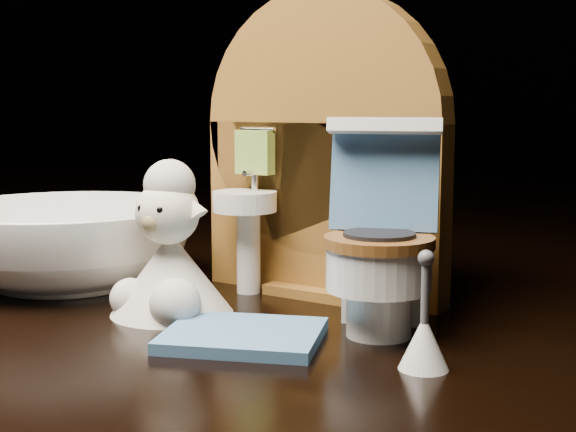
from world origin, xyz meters
name	(u,v)px	position (x,y,z in m)	size (l,w,h in m)	color
backdrop_panel	(321,163)	(0.00, 0.06, 0.07)	(0.13, 0.05, 0.15)	brown
toy_toilet	(382,254)	(0.05, 0.02, 0.03)	(0.05, 0.06, 0.09)	white
bath_mat	(243,336)	(0.01, -0.02, 0.00)	(0.06, 0.05, 0.00)	teal
toilet_brush	(424,338)	(0.09, -0.01, 0.01)	(0.02, 0.02, 0.04)	white
plush_lamb	(169,260)	(-0.04, -0.01, 0.02)	(0.06, 0.06, 0.07)	beige
ceramic_bowl	(67,244)	(-0.13, 0.01, 0.02)	(0.13, 0.13, 0.04)	white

